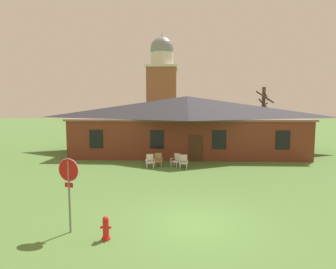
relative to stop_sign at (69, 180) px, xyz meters
The scene contains 10 objects.
ground_plane 4.81m from the stop_sign, 10.92° to the left, with size 200.00×200.00×0.00m, color #517A38.
brick_building 18.45m from the stop_sign, 76.30° to the left, with size 20.79×10.40×5.43m.
dome_tower 37.86m from the stop_sign, 89.16° to the left, with size 5.18×5.18×16.89m.
stop_sign is the anchor object (origin of this frame).
lawn_chair_by_porch 10.60m from the stop_sign, 81.38° to the left, with size 0.71×0.75×0.96m.
lawn_chair_near_door 11.14m from the stop_sign, 78.93° to the left, with size 0.67×0.70×0.96m.
lawn_chair_left_end 11.44m from the stop_sign, 72.17° to the left, with size 0.83×0.86×0.96m.
lawn_chair_middle 11.10m from the stop_sign, 68.70° to the left, with size 0.66×0.69×0.96m.
bare_tree_beside_building 23.86m from the stop_sign, 58.46° to the left, with size 1.84×2.11×6.45m.
fire_hydrant 2.07m from the stop_sign, 18.65° to the right, with size 0.36×0.28×0.79m.
Camera 1 is at (-0.53, -9.75, 4.31)m, focal length 29.10 mm.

